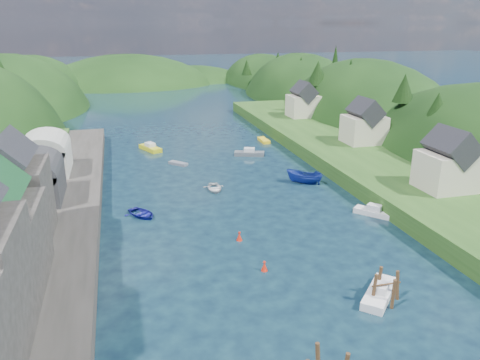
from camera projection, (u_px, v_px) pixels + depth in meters
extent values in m
plane|color=black|center=(208.00, 163.00, 82.83)|extent=(600.00, 600.00, 0.00)
ellipsoid|color=black|center=(13.00, 138.00, 136.93)|extent=(44.00, 75.56, 48.19)
ellipsoid|color=black|center=(34.00, 109.00, 174.91)|extent=(44.00, 75.56, 39.00)
ellipsoid|color=black|center=(363.00, 155.00, 119.32)|extent=(36.00, 75.56, 48.00)
ellipsoid|color=black|center=(300.00, 121.00, 158.53)|extent=(36.00, 75.56, 44.49)
ellipsoid|color=black|center=(263.00, 98.00, 196.55)|extent=(36.00, 75.56, 36.00)
ellipsoid|color=black|center=(129.00, 109.00, 193.56)|extent=(80.00, 60.00, 44.00)
ellipsoid|color=black|center=(192.00, 106.00, 210.15)|extent=(70.00, 56.00, 36.00)
cone|color=black|center=(1.00, 73.00, 109.13)|extent=(4.77, 4.77, 6.77)
cone|color=black|center=(27.00, 84.00, 120.75)|extent=(4.07, 4.07, 5.49)
cone|color=black|center=(17.00, 74.00, 133.70)|extent=(4.56, 4.56, 8.08)
cone|color=black|center=(20.00, 78.00, 137.86)|extent=(4.75, 4.75, 6.03)
cone|color=black|center=(29.00, 71.00, 150.06)|extent=(4.27, 4.27, 6.99)
cone|color=black|center=(437.00, 112.00, 76.63)|extent=(5.29, 5.29, 6.32)
cone|color=black|center=(404.00, 88.00, 86.85)|extent=(4.07, 4.07, 5.32)
cone|color=black|center=(376.00, 98.00, 100.73)|extent=(3.40, 3.40, 6.07)
cone|color=black|center=(350.00, 77.00, 111.53)|extent=(4.94, 4.94, 8.46)
cone|color=black|center=(318.00, 73.00, 114.53)|extent=(5.25, 5.25, 5.89)
cone|color=black|center=(335.00, 64.00, 125.22)|extent=(3.36, 3.36, 9.68)
cone|color=black|center=(301.00, 68.00, 142.82)|extent=(4.57, 4.57, 6.75)
cone|color=black|center=(299.00, 70.00, 151.12)|extent=(3.59, 3.59, 6.72)
cone|color=black|center=(278.00, 61.00, 159.70)|extent=(4.14, 4.14, 5.72)
cone|color=black|center=(247.00, 67.00, 169.29)|extent=(3.83, 3.83, 5.48)
cube|color=#2D2B28|center=(39.00, 249.00, 49.20)|extent=(12.00, 110.00, 2.00)
cube|color=#2D2B28|center=(13.00, 203.00, 48.04)|extent=(7.00, 8.00, 8.00)
cube|color=black|center=(6.00, 158.00, 46.50)|extent=(5.15, 8.32, 5.15)
cube|color=#2D2D30|center=(33.00, 185.00, 59.68)|extent=(7.00, 9.00, 4.00)
cylinder|color=#2D2D30|center=(31.00, 170.00, 59.04)|extent=(7.00, 9.00, 7.00)
cube|color=#B2B2A8|center=(45.00, 159.00, 70.67)|extent=(7.00, 9.00, 4.00)
cylinder|color=#B2B2A8|center=(44.00, 147.00, 70.04)|extent=(7.00, 9.00, 7.00)
cube|color=#234719|center=(364.00, 162.00, 79.34)|extent=(16.00, 120.00, 2.40)
cube|color=beige|center=(448.00, 171.00, 62.15)|extent=(7.00, 6.00, 5.00)
cube|color=black|center=(451.00, 147.00, 61.09)|extent=(5.15, 6.24, 5.15)
cube|color=beige|center=(364.00, 129.00, 86.46)|extent=(7.00, 6.00, 5.00)
cube|color=black|center=(365.00, 111.00, 85.40)|extent=(5.15, 6.24, 5.15)
cube|color=beige|center=(303.00, 106.00, 110.97)|extent=(7.00, 6.00, 5.00)
cube|color=black|center=(304.00, 92.00, 109.90)|extent=(5.15, 6.24, 5.15)
cylinder|color=#382314|center=(397.00, 288.00, 41.70)|extent=(0.32, 0.32, 3.43)
cylinder|color=#382314|center=(379.00, 283.00, 42.49)|extent=(0.32, 0.32, 3.43)
cylinder|color=#382314|center=(374.00, 292.00, 41.13)|extent=(0.32, 0.32, 3.43)
cylinder|color=#382314|center=(393.00, 297.00, 40.34)|extent=(0.32, 0.32, 3.43)
cylinder|color=#382314|center=(386.00, 284.00, 41.23)|extent=(2.81, 0.16, 0.16)
cone|color=#B41F0E|center=(264.00, 267.00, 46.72)|extent=(0.70, 0.70, 0.90)
sphere|color=#B41F0E|center=(264.00, 262.00, 46.56)|extent=(0.30, 0.30, 0.30)
cone|color=#B41F0E|center=(239.00, 237.00, 53.27)|extent=(0.70, 0.70, 0.90)
sphere|color=#B41F0E|center=(239.00, 233.00, 53.11)|extent=(0.30, 0.30, 0.30)
cube|color=gold|center=(150.00, 148.00, 91.14)|extent=(4.21, 6.20, 0.83)
cube|color=silver|center=(150.00, 144.00, 90.88)|extent=(2.10, 2.45, 0.70)
cube|color=#51585D|center=(249.00, 154.00, 87.52)|extent=(5.81, 3.59, 0.77)
cube|color=silver|center=(249.00, 150.00, 87.27)|extent=(2.25, 1.86, 0.70)
imported|color=silver|center=(214.00, 188.00, 69.42)|extent=(3.43, 4.57, 0.90)
cube|color=white|center=(379.00, 294.00, 42.21)|extent=(5.49, 5.59, 0.82)
cube|color=silver|center=(380.00, 286.00, 41.95)|extent=(2.41, 2.43, 0.70)
cube|color=silver|center=(374.00, 213.00, 60.37)|extent=(4.59, 4.92, 0.71)
cube|color=silver|center=(375.00, 207.00, 60.13)|extent=(2.05, 2.11, 0.70)
imported|color=navy|center=(304.00, 178.00, 72.12)|extent=(5.86, 5.00, 2.19)
imported|color=navy|center=(142.00, 214.00, 60.03)|extent=(5.27, 5.72, 0.97)
cube|color=yellow|center=(264.00, 140.00, 97.80)|extent=(1.49, 4.51, 0.63)
cube|color=slate|center=(178.00, 164.00, 81.85)|extent=(3.29, 3.42, 0.50)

